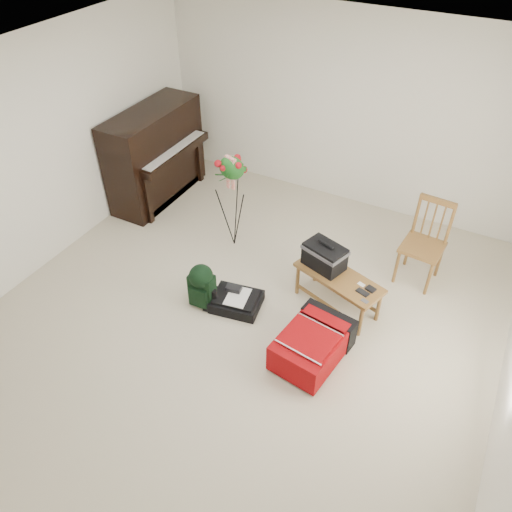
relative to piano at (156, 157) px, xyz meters
The scene contains 11 objects.
floor 2.77m from the piano, 36.20° to the right, with size 5.00×5.50×0.01m, color beige.
ceiling 3.31m from the piano, 36.20° to the right, with size 5.00×5.50×0.01m, color white.
wall_back 2.55m from the piano, 27.74° to the left, with size 5.00×0.04×2.50m, color white.
wall_left 1.76m from the piano, 101.09° to the right, with size 0.04×5.50×2.50m, color white.
piano is the anchor object (origin of this frame).
bench 2.97m from the piano, 17.83° to the right, with size 1.01×0.66×0.73m.
dining_chair 3.63m from the piano, ahead, with size 0.46×0.46×0.99m.
red_suitcase 3.46m from the piano, 28.20° to the right, with size 0.63×0.85×0.34m.
black_duffel 2.54m from the piano, 34.77° to the right, with size 0.58×0.49×0.22m.
green_backpack 2.33m from the piano, 42.43° to the right, with size 0.27×0.26×0.52m.
flower_stand 1.56m from the piano, 18.27° to the right, with size 0.50×0.50×1.24m.
Camera 1 is at (1.83, -3.07, 3.86)m, focal length 35.00 mm.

